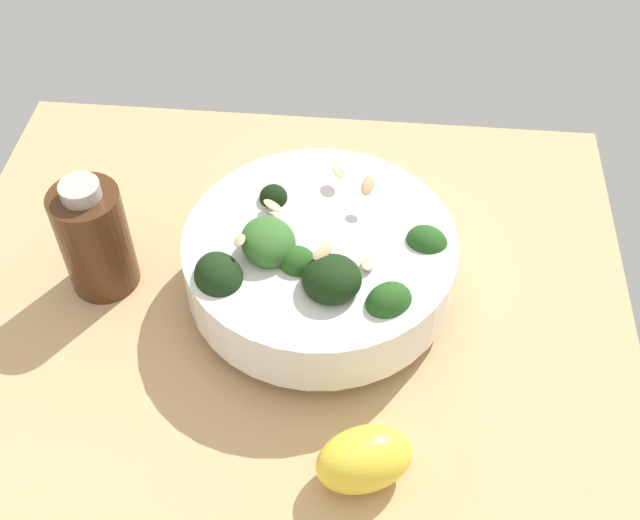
% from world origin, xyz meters
% --- Properties ---
extents(ground_plane, '(0.58, 0.58, 0.05)m').
position_xyz_m(ground_plane, '(0.00, 0.00, -0.02)').
color(ground_plane, tan).
extents(bowl_of_broccoli, '(0.22, 0.22, 0.10)m').
position_xyz_m(bowl_of_broccoli, '(0.05, -0.03, 0.04)').
color(bowl_of_broccoli, white).
rests_on(bowl_of_broccoli, ground_plane).
extents(lemon_wedge, '(0.07, 0.08, 0.05)m').
position_xyz_m(lemon_wedge, '(-0.11, -0.08, 0.02)').
color(lemon_wedge, yellow).
rests_on(lemon_wedge, ground_plane).
extents(bottle_tall, '(0.06, 0.06, 0.11)m').
position_xyz_m(bottle_tall, '(0.05, 0.15, 0.05)').
color(bottle_tall, '#472814').
rests_on(bottle_tall, ground_plane).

